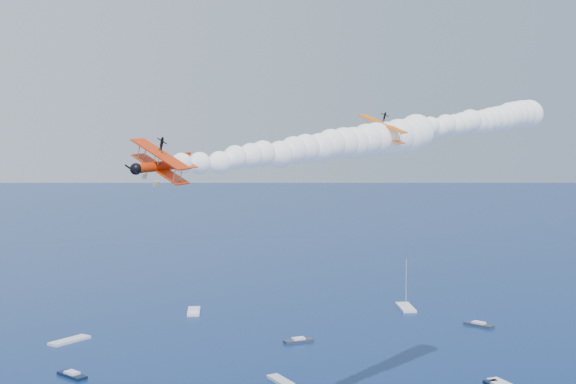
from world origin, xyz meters
TOP-DOWN VIEW (x-y plane):
  - biplane_lead at (16.86, 21.53)m, footprint 9.80×11.37m
  - biplane_trail at (-22.59, 10.84)m, footprint 10.48×12.31m
  - smoke_trail_lead at (42.07, 29.37)m, footprint 53.97×33.73m
  - smoke_trail_trail at (2.90, 17.72)m, footprint 53.82×30.56m
  - spectator_boats at (14.40, 109.36)m, footprint 208.76×146.93m

SIDE VIEW (x-z plane):
  - spectator_boats at x=14.40m, z-range 0.00..0.70m
  - biplane_trail at x=-22.59m, z-range 47.65..56.65m
  - smoke_trail_trail at x=2.90m, z-range 49.29..58.97m
  - biplane_lead at x=16.86m, z-range 52.20..60.29m
  - smoke_trail_lead at x=42.07m, z-range 53.38..63.07m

